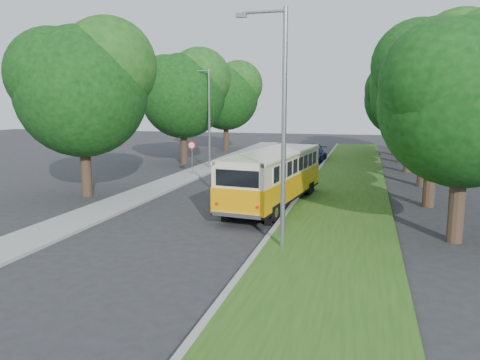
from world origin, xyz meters
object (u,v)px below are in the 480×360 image
(car_blue, at_px, (313,155))
(car_silver, at_px, (281,167))
(vintage_bus, at_px, (274,179))
(lamppost_near, at_px, (281,122))
(car_grey, at_px, (312,150))
(car_white, at_px, (287,167))
(lamppost_far, at_px, (208,115))

(car_blue, bearing_deg, car_silver, -91.88)
(vintage_bus, bearing_deg, lamppost_near, -69.74)
(vintage_bus, xyz_separation_m, car_grey, (-0.55, 21.59, -0.70))
(vintage_bus, distance_m, car_grey, 21.61)
(car_white, bearing_deg, car_blue, 83.76)
(car_white, bearing_deg, lamppost_near, -83.18)
(vintage_bus, xyz_separation_m, car_white, (-0.78, 8.86, -0.64))
(vintage_bus, relative_size, car_white, 2.07)
(lamppost_far, distance_m, vintage_bus, 14.25)
(lamppost_near, distance_m, vintage_bus, 7.43)
(lamppost_near, bearing_deg, car_silver, 99.92)
(lamppost_near, height_order, car_grey, lamppost_near)
(car_white, height_order, car_grey, car_white)
(car_silver, bearing_deg, vintage_bus, -64.08)
(lamppost_far, distance_m, car_white, 8.01)
(lamppost_far, height_order, car_blue, lamppost_far)
(lamppost_near, relative_size, car_silver, 1.87)
(car_silver, xyz_separation_m, car_white, (0.45, -0.21, 0.01))
(car_silver, bearing_deg, car_grey, 105.05)
(car_blue, relative_size, car_grey, 0.89)
(lamppost_near, xyz_separation_m, car_blue, (-1.55, 24.62, -3.74))
(car_blue, distance_m, car_grey, 3.64)
(car_grey, bearing_deg, car_white, -97.86)
(vintage_bus, bearing_deg, lamppost_far, 129.32)
(lamppost_far, xyz_separation_m, car_white, (6.61, -3.00, -3.38))
(vintage_bus, height_order, car_white, vintage_bus)
(vintage_bus, bearing_deg, car_silver, 105.15)
(car_silver, height_order, car_white, car_white)
(lamppost_far, bearing_deg, lamppost_near, -64.29)
(lamppost_near, distance_m, car_blue, 24.95)
(lamppost_far, height_order, car_white, lamppost_far)
(lamppost_near, distance_m, lamppost_far, 20.53)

